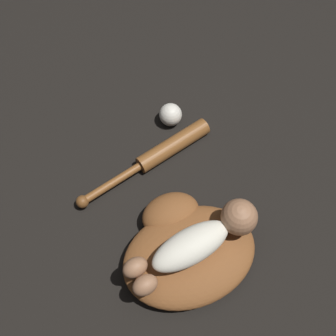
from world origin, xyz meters
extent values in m
plane|color=black|center=(0.00, 0.00, 0.00)|extent=(6.00, 6.00, 0.00)
ellipsoid|color=brown|center=(-0.01, -0.02, 0.04)|extent=(0.44, 0.38, 0.09)
ellipsoid|color=brown|center=(0.03, 0.11, 0.04)|extent=(0.20, 0.17, 0.09)
ellipsoid|color=silver|center=(-0.01, -0.02, 0.12)|extent=(0.24, 0.13, 0.07)
sphere|color=#936647|center=(0.14, -0.04, 0.14)|extent=(0.10, 0.10, 0.10)
ellipsoid|color=#936647|center=(-0.15, 0.03, 0.11)|extent=(0.08, 0.06, 0.05)
ellipsoid|color=#936647|center=(-0.16, -0.02, 0.11)|extent=(0.08, 0.06, 0.05)
cylinder|color=brown|center=(0.19, 0.29, 0.03)|extent=(0.25, 0.07, 0.05)
cylinder|color=brown|center=(-0.04, 0.30, 0.03)|extent=(0.21, 0.04, 0.02)
sphere|color=brown|center=(-0.14, 0.31, 0.03)|extent=(0.04, 0.04, 0.04)
sphere|color=silver|center=(0.25, 0.38, 0.04)|extent=(0.07, 0.07, 0.07)
camera|label=1|loc=(-0.30, -0.28, 1.28)|focal=50.00mm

